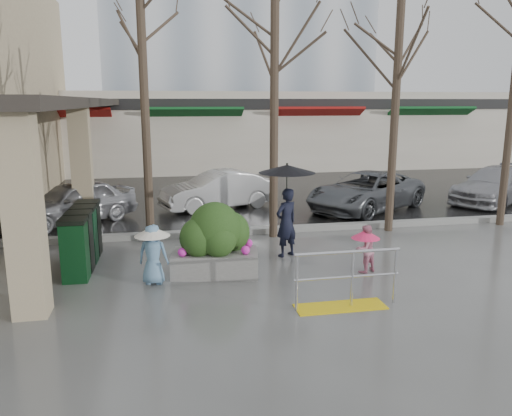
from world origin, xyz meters
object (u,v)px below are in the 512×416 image
object	(u,v)px
tree_midwest	(275,30)
child_pink	(365,245)
planter	(215,240)
car_d	(496,185)
news_boxes	(82,238)
car_c	(366,191)
woman	(287,198)
tree_west	(142,33)
child_blue	(153,249)
car_a	(73,202)
handrail	(344,287)
car_b	(218,190)
tree_mideast	(399,49)

from	to	relation	value
tree_midwest	child_pink	distance (m)	5.74
planter	car_d	xyz separation A→B (m)	(10.62, 5.63, -0.10)
news_boxes	car_c	xyz separation A→B (m)	(8.34, 4.25, -0.01)
car_c	tree_midwest	bearing A→B (deg)	-87.50
car_c	woman	bearing A→B (deg)	-73.90
woman	tree_west	bearing A→B (deg)	-57.01
child_blue	news_boxes	world-z (taller)	news_boxes
tree_midwest	car_a	size ratio (longest dim) A/B	1.89
car_d	planter	bearing A→B (deg)	-92.05
woman	handrail	bearing A→B (deg)	67.09
planter	car_b	distance (m)	6.54
child_pink	car_c	xyz separation A→B (m)	(2.49, 5.76, 0.04)
car_a	car_d	world-z (taller)	same
car_b	car_c	world-z (taller)	same
tree_west	planter	xyz separation A→B (m)	(1.36, -2.68, -4.35)
car_a	child_pink	bearing A→B (deg)	14.61
tree_midwest	car_d	world-z (taller)	tree_midwest
car_a	car_d	distance (m)	14.23
news_boxes	car_c	distance (m)	9.37
car_b	car_c	xyz separation A→B (m)	(4.75, -1.18, 0.00)
car_b	child_blue	bearing A→B (deg)	-34.12
child_blue	car_c	bearing A→B (deg)	-126.26
tree_midwest	car_d	xyz separation A→B (m)	(8.78, 2.95, -4.60)
woman	car_c	bearing A→B (deg)	-159.04
child_blue	car_c	world-z (taller)	car_c
woman	news_boxes	size ratio (longest dim) A/B	0.95
car_d	tree_west	bearing A→B (deg)	-106.12
child_pink	planter	xyz separation A→B (m)	(-3.09, 0.46, 0.14)
news_boxes	car_a	size ratio (longest dim) A/B	0.62
tree_mideast	planter	distance (m)	7.12
tree_west	planter	world-z (taller)	tree_west
tree_mideast	handrail	bearing A→B (deg)	-123.19
car_a	car_d	size ratio (longest dim) A/B	0.85
tree_mideast	woman	distance (m)	5.17
car_c	child_pink	bearing A→B (deg)	-55.96
child_pink	car_c	world-z (taller)	car_c
child_pink	car_d	distance (m)	9.68
child_blue	car_d	bearing A→B (deg)	-139.09
tree_midwest	child_blue	bearing A→B (deg)	-136.11
handrail	planter	distance (m)	2.94
handrail	child_blue	size ratio (longest dim) A/B	1.59
car_b	handrail	bearing A→B (deg)	-9.25
car_a	news_boxes	bearing A→B (deg)	-23.64
tree_midwest	car_b	size ratio (longest dim) A/B	1.83
tree_mideast	car_c	world-z (taller)	tree_mideast
tree_midwest	car_d	size ratio (longest dim) A/B	1.61
child_pink	child_blue	world-z (taller)	child_blue
tree_midwest	car_a	bearing A→B (deg)	154.65
child_blue	news_boxes	distance (m)	2.03
tree_midwest	woman	distance (m)	4.24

